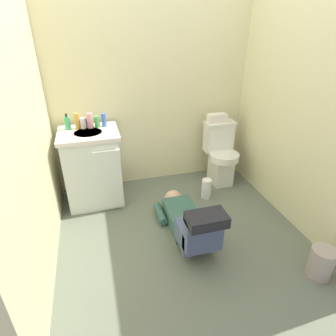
{
  "coord_description": "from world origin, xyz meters",
  "views": [
    {
      "loc": [
        -0.68,
        -2.0,
        1.81
      ],
      "look_at": [
        0.01,
        0.48,
        0.45
      ],
      "focal_mm": 29.87,
      "sensor_mm": 36.0,
      "label": 1
    }
  ],
  "objects_px": {
    "soap_dispenser": "(67,123)",
    "bottle_pink": "(90,121)",
    "bottle_white": "(83,123)",
    "bottle_green": "(97,122)",
    "toilet": "(220,154)",
    "faucet": "(87,122)",
    "bottle_blue": "(104,120)",
    "bottle_amber": "(77,121)",
    "trash_can": "(321,263)",
    "tissue_box": "(217,118)",
    "person_plumber": "(189,222)",
    "paper_towel_roll": "(206,189)",
    "vanity_cabinet": "(93,167)"
  },
  "relations": [
    {
      "from": "soap_dispenser",
      "to": "bottle_pink",
      "type": "distance_m",
      "value": 0.22
    },
    {
      "from": "bottle_white",
      "to": "bottle_green",
      "type": "height_order",
      "value": "bottle_green"
    },
    {
      "from": "toilet",
      "to": "faucet",
      "type": "height_order",
      "value": "faucet"
    },
    {
      "from": "bottle_white",
      "to": "bottle_blue",
      "type": "height_order",
      "value": "bottle_blue"
    },
    {
      "from": "bottle_pink",
      "to": "bottle_blue",
      "type": "xyz_separation_m",
      "value": [
        0.14,
        0.01,
        -0.01
      ]
    },
    {
      "from": "bottle_amber",
      "to": "bottle_blue",
      "type": "xyz_separation_m",
      "value": [
        0.27,
        -0.0,
        -0.01
      ]
    },
    {
      "from": "trash_can",
      "to": "toilet",
      "type": "bearing_deg",
      "value": 94.73
    },
    {
      "from": "tissue_box",
      "to": "bottle_pink",
      "type": "xyz_separation_m",
      "value": [
        -1.43,
        -0.01,
        0.1
      ]
    },
    {
      "from": "tissue_box",
      "to": "bottle_green",
      "type": "bearing_deg",
      "value": -179.67
    },
    {
      "from": "tissue_box",
      "to": "trash_can",
      "type": "xyz_separation_m",
      "value": [
        0.18,
        -1.69,
        -0.67
      ]
    },
    {
      "from": "soap_dispenser",
      "to": "trash_can",
      "type": "bearing_deg",
      "value": -42.68
    },
    {
      "from": "person_plumber",
      "to": "bottle_pink",
      "type": "xyz_separation_m",
      "value": [
        -0.76,
        0.98,
        0.72
      ]
    },
    {
      "from": "bottle_amber",
      "to": "bottle_pink",
      "type": "height_order",
      "value": "bottle_amber"
    },
    {
      "from": "paper_towel_roll",
      "to": "bottle_green",
      "type": "bearing_deg",
      "value": 160.11
    },
    {
      "from": "soap_dispenser",
      "to": "bottle_green",
      "type": "relative_size",
      "value": 1.41
    },
    {
      "from": "trash_can",
      "to": "paper_towel_roll",
      "type": "xyz_separation_m",
      "value": [
        -0.43,
        1.28,
        -0.02
      ]
    },
    {
      "from": "toilet",
      "to": "paper_towel_roll",
      "type": "bearing_deg",
      "value": -133.2
    },
    {
      "from": "soap_dispenser",
      "to": "paper_towel_roll",
      "type": "relative_size",
      "value": 0.72
    },
    {
      "from": "soap_dispenser",
      "to": "bottle_green",
      "type": "height_order",
      "value": "soap_dispenser"
    },
    {
      "from": "bottle_amber",
      "to": "bottle_pink",
      "type": "xyz_separation_m",
      "value": [
        0.13,
        -0.01,
        -0.0
      ]
    },
    {
      "from": "bottle_blue",
      "to": "toilet",
      "type": "bearing_deg",
      "value": -3.78
    },
    {
      "from": "bottle_white",
      "to": "trash_can",
      "type": "xyz_separation_m",
      "value": [
        1.68,
        -1.69,
        -0.74
      ]
    },
    {
      "from": "bottle_pink",
      "to": "paper_towel_roll",
      "type": "xyz_separation_m",
      "value": [
        1.18,
        -0.4,
        -0.78
      ]
    },
    {
      "from": "soap_dispenser",
      "to": "bottle_pink",
      "type": "xyz_separation_m",
      "value": [
        0.22,
        -0.01,
        0.01
      ]
    },
    {
      "from": "soap_dispenser",
      "to": "bottle_green",
      "type": "xyz_separation_m",
      "value": [
        0.29,
        -0.01,
        -0.01
      ]
    },
    {
      "from": "toilet",
      "to": "vanity_cabinet",
      "type": "distance_m",
      "value": 1.51
    },
    {
      "from": "vanity_cabinet",
      "to": "bottle_pink",
      "type": "xyz_separation_m",
      "value": [
        0.03,
        0.11,
        0.48
      ]
    },
    {
      "from": "vanity_cabinet",
      "to": "trash_can",
      "type": "xyz_separation_m",
      "value": [
        1.64,
        -1.57,
        -0.29
      ]
    },
    {
      "from": "toilet",
      "to": "bottle_pink",
      "type": "xyz_separation_m",
      "value": [
        -1.48,
        0.08,
        0.53
      ]
    },
    {
      "from": "bottle_pink",
      "to": "bottle_blue",
      "type": "height_order",
      "value": "bottle_pink"
    },
    {
      "from": "bottle_green",
      "to": "bottle_pink",
      "type": "bearing_deg",
      "value": -176.67
    },
    {
      "from": "bottle_amber",
      "to": "trash_can",
      "type": "height_order",
      "value": "bottle_amber"
    },
    {
      "from": "paper_towel_roll",
      "to": "faucet",
      "type": "bearing_deg",
      "value": 160.39
    },
    {
      "from": "trash_can",
      "to": "paper_towel_roll",
      "type": "bearing_deg",
      "value": 108.66
    },
    {
      "from": "faucet",
      "to": "paper_towel_roll",
      "type": "xyz_separation_m",
      "value": [
        1.21,
        -0.43,
        -0.75
      ]
    },
    {
      "from": "tissue_box",
      "to": "bottle_green",
      "type": "height_order",
      "value": "bottle_green"
    },
    {
      "from": "person_plumber",
      "to": "paper_towel_roll",
      "type": "bearing_deg",
      "value": 54.17
    },
    {
      "from": "bottle_green",
      "to": "bottle_blue",
      "type": "bearing_deg",
      "value": 4.4
    },
    {
      "from": "bottle_green",
      "to": "paper_towel_roll",
      "type": "relative_size",
      "value": 0.51
    },
    {
      "from": "tissue_box",
      "to": "bottle_amber",
      "type": "bearing_deg",
      "value": 179.97
    },
    {
      "from": "tissue_box",
      "to": "bottle_pink",
      "type": "height_order",
      "value": "bottle_pink"
    },
    {
      "from": "faucet",
      "to": "trash_can",
      "type": "bearing_deg",
      "value": -46.14
    },
    {
      "from": "soap_dispenser",
      "to": "bottle_blue",
      "type": "height_order",
      "value": "soap_dispenser"
    },
    {
      "from": "vanity_cabinet",
      "to": "person_plumber",
      "type": "relative_size",
      "value": 0.77
    },
    {
      "from": "person_plumber",
      "to": "trash_can",
      "type": "height_order",
      "value": "person_plumber"
    },
    {
      "from": "bottle_pink",
      "to": "bottle_green",
      "type": "xyz_separation_m",
      "value": [
        0.07,
        0.0,
        -0.02
      ]
    },
    {
      "from": "toilet",
      "to": "trash_can",
      "type": "relative_size",
      "value": 2.84
    },
    {
      "from": "vanity_cabinet",
      "to": "bottle_green",
      "type": "bearing_deg",
      "value": 49.34
    },
    {
      "from": "tissue_box",
      "to": "paper_towel_roll",
      "type": "bearing_deg",
      "value": -121.88
    },
    {
      "from": "vanity_cabinet",
      "to": "tissue_box",
      "type": "bearing_deg",
      "value": 4.81
    }
  ]
}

